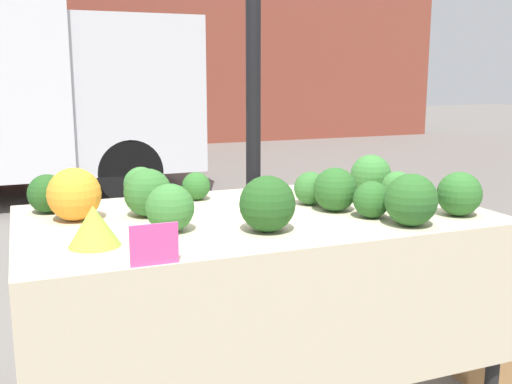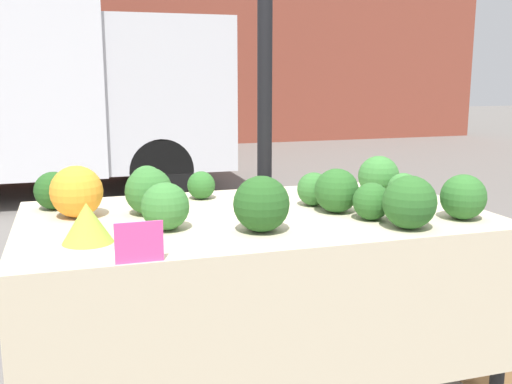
% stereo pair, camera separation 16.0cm
% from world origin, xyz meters
% --- Properties ---
extents(building_facade, '(16.00, 0.60, 5.31)m').
position_xyz_m(building_facade, '(0.00, 9.79, 2.66)').
color(building_facade, brown).
rests_on(building_facade, ground_plane).
extents(tent_pole, '(0.07, 0.07, 2.42)m').
position_xyz_m(tent_pole, '(0.25, 0.67, 1.21)').
color(tent_pole, black).
rests_on(tent_pole, ground_plane).
extents(market_table, '(1.67, 0.94, 0.87)m').
position_xyz_m(market_table, '(0.00, -0.07, 0.76)').
color(market_table, beige).
rests_on(market_table, ground_plane).
extents(orange_cauliflower, '(0.18, 0.18, 0.18)m').
position_xyz_m(orange_cauliflower, '(-0.62, 0.14, 0.97)').
color(orange_cauliflower, orange).
rests_on(orange_cauliflower, market_table).
extents(romanesco_head, '(0.15, 0.15, 0.12)m').
position_xyz_m(romanesco_head, '(-0.60, -0.21, 0.94)').
color(romanesco_head, '#93B238').
rests_on(romanesco_head, market_table).
extents(broccoli_head_0, '(0.16, 0.16, 0.16)m').
position_xyz_m(broccoli_head_0, '(-0.35, -0.13, 0.95)').
color(broccoli_head_0, '#387533').
rests_on(broccoli_head_0, market_table).
extents(broccoli_head_1, '(0.14, 0.14, 0.14)m').
position_xyz_m(broccoli_head_1, '(-0.35, 0.37, 0.94)').
color(broccoli_head_1, '#387533').
rests_on(broccoli_head_1, market_table).
extents(broccoli_head_2, '(0.16, 0.16, 0.16)m').
position_xyz_m(broccoli_head_2, '(0.66, -0.30, 0.95)').
color(broccoli_head_2, '#2D6628').
rests_on(broccoli_head_2, market_table).
extents(broccoli_head_3, '(0.12, 0.12, 0.12)m').
position_xyz_m(broccoli_head_3, '(0.50, -0.21, 0.93)').
color(broccoli_head_3, '#23511E').
rests_on(broccoli_head_3, market_table).
extents(broccoli_head_4, '(0.17, 0.17, 0.17)m').
position_xyz_m(broccoli_head_4, '(-0.37, 0.10, 0.96)').
color(broccoli_head_4, '#336B2D').
rests_on(broccoli_head_4, market_table).
extents(broccoli_head_5, '(0.13, 0.13, 0.13)m').
position_xyz_m(broccoli_head_5, '(0.35, -0.21, 0.94)').
color(broccoli_head_5, '#285B23').
rests_on(broccoli_head_5, market_table).
extents(broccoli_head_6, '(0.12, 0.12, 0.12)m').
position_xyz_m(broccoli_head_6, '(0.60, -0.02, 0.94)').
color(broccoli_head_6, '#387533').
rests_on(broccoli_head_6, market_table).
extents(broccoli_head_7, '(0.16, 0.16, 0.16)m').
position_xyz_m(broccoli_head_7, '(0.29, -0.07, 0.96)').
color(broccoli_head_7, '#285B23').
rests_on(broccoli_head_7, market_table).
extents(broccoli_head_8, '(0.18, 0.18, 0.18)m').
position_xyz_m(broccoli_head_8, '(-0.06, -0.25, 0.97)').
color(broccoli_head_8, '#23511E').
rests_on(broccoli_head_8, market_table).
extents(broccoli_head_9, '(0.14, 0.14, 0.14)m').
position_xyz_m(broccoli_head_9, '(-0.70, 0.30, 0.95)').
color(broccoli_head_9, '#23511E').
rests_on(broccoli_head_9, market_table).
extents(broccoli_head_10, '(0.11, 0.11, 0.11)m').
position_xyz_m(broccoli_head_10, '(-0.13, 0.31, 0.93)').
color(broccoli_head_10, '#2D6628').
rests_on(broccoli_head_10, market_table).
extents(broccoli_head_11, '(0.13, 0.13, 0.13)m').
position_xyz_m(broccoli_head_11, '(0.25, 0.06, 0.94)').
color(broccoli_head_11, '#336B2D').
rests_on(broccoli_head_11, market_table).
extents(broccoli_head_12, '(0.17, 0.17, 0.17)m').
position_xyz_m(broccoli_head_12, '(0.58, 0.15, 0.96)').
color(broccoli_head_12, '#387533').
rests_on(broccoli_head_12, market_table).
extents(broccoli_head_13, '(0.18, 0.18, 0.18)m').
position_xyz_m(broccoli_head_13, '(0.41, -0.36, 0.96)').
color(broccoli_head_13, '#285B23').
rests_on(broccoli_head_13, market_table).
extents(price_sign, '(0.13, 0.01, 0.11)m').
position_xyz_m(price_sign, '(-0.47, -0.46, 0.93)').
color(price_sign, '#EF4793').
rests_on(price_sign, market_table).
extents(produce_crate, '(0.51, 0.37, 0.28)m').
position_xyz_m(produce_crate, '(1.26, 0.01, 0.14)').
color(produce_crate, '#9E7042').
rests_on(produce_crate, ground_plane).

